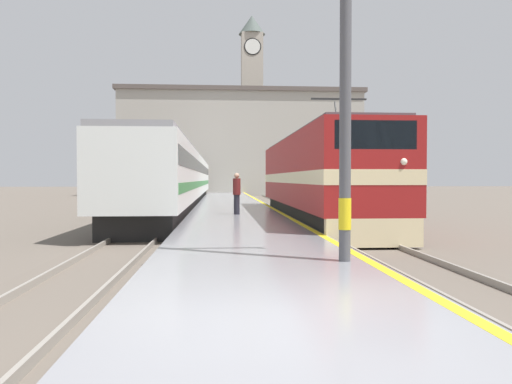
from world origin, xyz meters
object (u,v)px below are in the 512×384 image
(locomotive_train, at_px, (316,179))
(catenary_mast, at_px, (350,33))
(clock_tower, at_px, (252,100))
(passenger_train, at_px, (181,179))
(person_on_platform, at_px, (237,192))

(locomotive_train, height_order, catenary_mast, catenary_mast)
(clock_tower, bearing_deg, catenary_mast, -92.02)
(passenger_train, xyz_separation_m, catenary_mast, (5.15, -26.16, 2.72))
(catenary_mast, height_order, person_on_platform, catenary_mast)
(locomotive_train, distance_m, clock_tower, 50.90)
(passenger_train, bearing_deg, clock_tower, 78.53)
(locomotive_train, bearing_deg, passenger_train, 117.72)
(passenger_train, bearing_deg, locomotive_train, -62.28)
(passenger_train, distance_m, clock_tower, 38.73)
(locomotive_train, bearing_deg, catenary_mast, -98.20)
(catenary_mast, distance_m, clock_tower, 63.08)
(locomotive_train, bearing_deg, clock_tower, 89.59)
(catenary_mast, bearing_deg, clock_tower, 87.98)
(passenger_train, relative_size, person_on_platform, 22.50)
(catenary_mast, relative_size, clock_tower, 0.34)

